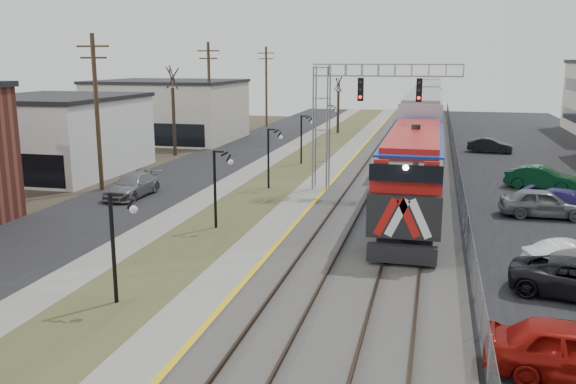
% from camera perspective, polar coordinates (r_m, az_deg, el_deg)
% --- Properties ---
extents(street_west, '(7.00, 120.00, 0.04)m').
position_cam_1_polar(street_west, '(49.25, -8.09, 2.38)').
color(street_west, black).
rests_on(street_west, ground).
extents(sidewalk, '(2.00, 120.00, 0.08)m').
position_cam_1_polar(sidewalk, '(47.78, -3.06, 2.21)').
color(sidewalk, gray).
rests_on(sidewalk, ground).
extents(grass_median, '(4.00, 120.00, 0.06)m').
position_cam_1_polar(grass_median, '(47.02, 0.45, 2.05)').
color(grass_median, '#464B28').
rests_on(grass_median, ground).
extents(platform, '(2.00, 120.00, 0.24)m').
position_cam_1_polar(platform, '(46.42, 4.06, 2.00)').
color(platform, gray).
rests_on(platform, ground).
extents(ballast_bed, '(8.00, 120.00, 0.20)m').
position_cam_1_polar(ballast_bed, '(45.87, 10.23, 1.68)').
color(ballast_bed, '#595651').
rests_on(ballast_bed, ground).
extents(parking_lot, '(16.00, 120.00, 0.04)m').
position_cam_1_polar(parking_lot, '(46.77, 25.05, 0.81)').
color(parking_lot, black).
rests_on(parking_lot, ground).
extents(platform_edge, '(0.24, 120.00, 0.01)m').
position_cam_1_polar(platform_edge, '(46.26, 5.13, 2.10)').
color(platform_edge, gold).
rests_on(platform_edge, platform).
extents(track_near, '(1.58, 120.00, 0.15)m').
position_cam_1_polar(track_near, '(46.00, 7.75, 2.01)').
color(track_near, '#2D2119').
rests_on(track_near, ballast_bed).
extents(track_far, '(1.58, 120.00, 0.15)m').
position_cam_1_polar(track_far, '(45.78, 12.11, 1.80)').
color(track_far, '#2D2119').
rests_on(track_far, ballast_bed).
extents(train, '(3.00, 85.85, 5.33)m').
position_cam_1_polar(train, '(68.55, 12.83, 7.40)').
color(train, '#1436A4').
rests_on(train, ground).
extents(signal_gantry, '(9.00, 1.07, 8.15)m').
position_cam_1_polar(signal_gantry, '(38.51, 5.69, 8.06)').
color(signal_gantry, gray).
rests_on(signal_gantry, ground).
extents(lampposts, '(0.14, 62.14, 4.00)m').
position_cam_1_polar(lampposts, '(30.91, -6.66, 0.29)').
color(lampposts, black).
rests_on(lampposts, ground).
extents(utility_poles, '(0.28, 80.28, 10.00)m').
position_cam_1_polar(utility_poles, '(41.04, -17.43, 7.00)').
color(utility_poles, '#4C3823').
rests_on(utility_poles, ground).
extents(fence, '(0.04, 120.00, 1.60)m').
position_cam_1_polar(fence, '(45.71, 15.52, 2.28)').
color(fence, gray).
rests_on(fence, ground).
extents(buildings_west, '(14.00, 67.00, 7.00)m').
position_cam_1_polar(buildings_west, '(44.30, -25.04, 4.17)').
color(buildings_west, beige).
rests_on(buildings_west, ground).
extents(bare_trees, '(12.30, 42.30, 5.95)m').
position_cam_1_polar(bare_trees, '(52.91, -7.78, 6.00)').
color(bare_trees, '#382D23').
rests_on(bare_trees, ground).
extents(car_lot_b, '(4.09, 2.30, 1.28)m').
position_cam_1_polar(car_lot_b, '(26.88, 25.29, -5.67)').
color(car_lot_b, white).
rests_on(car_lot_b, ground).
extents(car_lot_d, '(5.33, 3.86, 1.43)m').
position_cam_1_polar(car_lot_d, '(36.21, 24.95, -1.10)').
color(car_lot_d, navy).
rests_on(car_lot_d, ground).
extents(car_lot_e, '(4.57, 1.85, 1.55)m').
position_cam_1_polar(car_lot_e, '(35.61, 22.78, -1.02)').
color(car_lot_e, slate).
rests_on(car_lot_e, ground).
extents(car_lot_f, '(4.85, 3.00, 1.51)m').
position_cam_1_polar(car_lot_f, '(43.22, 22.69, 1.16)').
color(car_lot_f, '#0C4020').
rests_on(car_lot_f, ground).
extents(car_street_b, '(2.04, 4.83, 1.39)m').
position_cam_1_polar(car_street_b, '(39.01, -14.36, 0.53)').
color(car_street_b, slate).
rests_on(car_street_b, ground).
extents(car_lot_g, '(4.13, 2.03, 1.30)m').
position_cam_1_polar(car_lot_g, '(58.98, 18.38, 4.12)').
color(car_lot_g, black).
rests_on(car_lot_g, ground).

